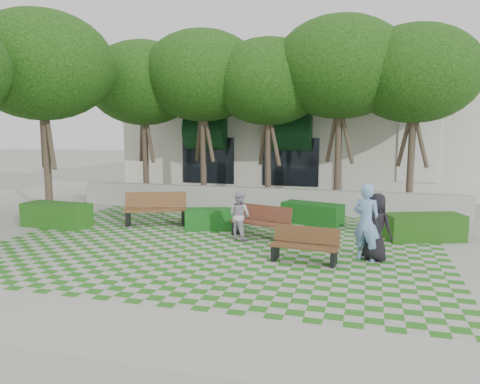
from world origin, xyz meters
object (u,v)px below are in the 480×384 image
(bench_mid, at_px, (261,222))
(person_white, at_px, (240,215))
(hedge_east, at_px, (424,227))
(person_dark, at_px, (376,227))
(person_blue, at_px, (367,222))
(bench_west, at_px, (156,209))
(hedge_midleft, at_px, (215,219))
(hedge_midright, at_px, (312,213))
(hedge_west, at_px, (57,215))
(bench_east, at_px, (305,246))

(bench_mid, bearing_deg, person_white, -124.08)
(hedge_east, height_order, person_dark, person_dark)
(hedge_east, relative_size, person_blue, 1.13)
(bench_west, xyz_separation_m, hedge_east, (8.36, 0.07, -0.14))
(hedge_midleft, bearing_deg, hedge_midright, 29.76)
(bench_mid, height_order, person_blue, person_blue)
(bench_mid, relative_size, hedge_west, 0.85)
(hedge_midright, distance_m, hedge_midleft, 3.32)
(bench_west, height_order, hedge_west, bench_west)
(hedge_midleft, relative_size, person_white, 1.30)
(hedge_midleft, height_order, hedge_west, hedge_west)
(person_dark, bearing_deg, person_white, 10.46)
(hedge_east, bearing_deg, bench_east, -134.09)
(bench_west, bearing_deg, hedge_west, -179.86)
(hedge_east, xyz_separation_m, person_dark, (-1.38, -2.50, 0.45))
(bench_mid, height_order, hedge_midright, bench_mid)
(bench_mid, relative_size, person_blue, 0.98)
(person_blue, bearing_deg, person_dark, -137.63)
(bench_east, height_order, hedge_midleft, bench_east)
(person_blue, relative_size, person_dark, 1.15)
(hedge_midright, bearing_deg, hedge_east, -22.84)
(bench_mid, xyz_separation_m, hedge_west, (-6.73, -0.34, -0.06))
(hedge_east, bearing_deg, hedge_midleft, -177.89)
(person_white, bearing_deg, bench_east, 165.69)
(hedge_east, height_order, hedge_midright, hedge_east)
(hedge_west, distance_m, person_white, 6.19)
(person_blue, distance_m, person_white, 3.74)
(bench_west, relative_size, hedge_west, 0.96)
(bench_east, bearing_deg, bench_west, 156.84)
(bench_mid, bearing_deg, person_blue, -11.41)
(hedge_east, relative_size, hedge_midleft, 1.17)
(hedge_midleft, bearing_deg, bench_west, 175.72)
(bench_west, height_order, person_dark, person_dark)
(hedge_midleft, height_order, person_blue, person_blue)
(bench_mid, distance_m, person_dark, 3.58)
(hedge_midright, xyz_separation_m, person_blue, (1.77, -3.98, 0.60))
(bench_east, distance_m, hedge_west, 8.50)
(hedge_west, distance_m, person_blue, 9.81)
(bench_mid, distance_m, person_white, 0.74)
(hedge_west, relative_size, person_white, 1.56)
(bench_east, distance_m, person_dark, 1.79)
(person_dark, bearing_deg, bench_east, 48.09)
(bench_east, distance_m, bench_mid, 2.69)
(person_white, bearing_deg, hedge_west, 24.68)
(bench_mid, distance_m, person_blue, 3.44)
(hedge_midright, height_order, person_white, person_white)
(bench_west, bearing_deg, bench_mid, -34.46)
(hedge_midright, relative_size, person_dark, 1.20)
(hedge_west, height_order, person_dark, person_dark)
(hedge_east, bearing_deg, person_blue, -121.90)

